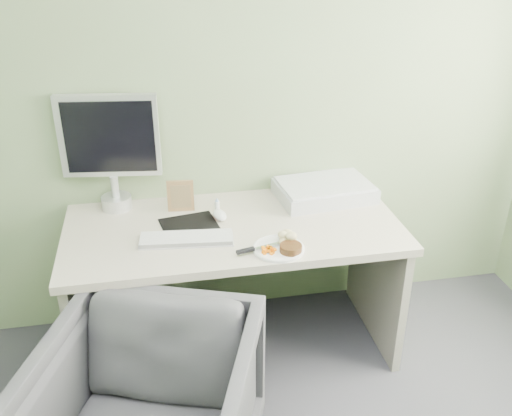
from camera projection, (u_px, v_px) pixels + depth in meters
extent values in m
plane|color=gray|center=(219.00, 77.00, 2.77)|extent=(3.50, 0.00, 3.50)
cube|color=beige|center=(233.00, 229.00, 2.73)|extent=(1.60, 0.75, 0.04)
cube|color=gray|center=(80.00, 309.00, 2.77)|extent=(0.04, 0.70, 0.69)
cube|color=gray|center=(376.00, 276.00, 3.02)|extent=(0.04, 0.70, 0.69)
cylinder|color=white|center=(279.00, 249.00, 2.52)|extent=(0.23, 0.23, 0.01)
cylinder|color=black|center=(291.00, 248.00, 2.48)|extent=(0.13, 0.13, 0.03)
ellipsoid|color=tan|center=(285.00, 237.00, 2.54)|extent=(0.11, 0.08, 0.05)
cube|color=orange|center=(269.00, 249.00, 2.47)|extent=(0.05, 0.05, 0.03)
cube|color=silver|center=(269.00, 246.00, 2.51)|extent=(0.13, 0.05, 0.01)
cube|color=black|center=(245.00, 251.00, 2.47)|extent=(0.09, 0.04, 0.02)
cube|color=black|center=(190.00, 225.00, 2.72)|extent=(0.30, 0.27, 0.00)
cube|color=white|center=(186.00, 238.00, 2.58)|extent=(0.43, 0.17, 0.02)
ellipsoid|color=white|center=(220.00, 215.00, 2.77)|extent=(0.08, 0.12, 0.04)
cube|color=#956F45|center=(181.00, 196.00, 2.82)|extent=(0.13, 0.03, 0.16)
cylinder|color=white|center=(217.00, 206.00, 2.85)|extent=(0.02, 0.02, 0.05)
cone|color=#7B9DC5|center=(217.00, 200.00, 2.83)|extent=(0.02, 0.02, 0.02)
cube|color=#A5A9AC|center=(324.00, 191.00, 2.98)|extent=(0.52, 0.37, 0.08)
cylinder|color=silver|center=(117.00, 202.00, 2.87)|extent=(0.15, 0.15, 0.06)
cylinder|color=silver|center=(115.00, 187.00, 2.84)|extent=(0.04, 0.04, 0.11)
cube|color=silver|center=(109.00, 136.00, 2.74)|extent=(0.48, 0.11, 0.41)
cube|color=black|center=(109.00, 138.00, 2.72)|extent=(0.43, 0.06, 0.35)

